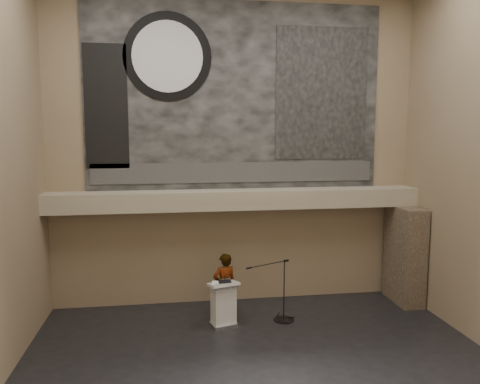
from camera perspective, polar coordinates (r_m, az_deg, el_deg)
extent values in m
plane|color=black|center=(10.11, 2.92, -20.74)|extent=(10.00, 10.00, 0.00)
cube|color=#806E51|center=(12.87, -0.54, 5.10)|extent=(10.00, 0.02, 8.50)
cube|color=#806E51|center=(5.10, 12.27, 1.39)|extent=(10.00, 0.02, 8.50)
cube|color=gray|center=(12.60, -0.27, -0.90)|extent=(10.00, 0.80, 0.50)
cylinder|color=#B2893D|center=(12.46, -7.54, -2.35)|extent=(0.04, 0.04, 0.06)
cylinder|color=#B2893D|center=(13.00, 8.08, -1.96)|extent=(0.04, 0.04, 0.06)
cube|color=black|center=(12.87, -0.53, 11.56)|extent=(8.00, 0.05, 5.00)
cube|color=#303030|center=(12.84, -0.49, 2.41)|extent=(7.76, 0.02, 0.55)
cylinder|color=black|center=(12.81, -8.83, 15.99)|extent=(2.30, 0.02, 2.30)
cylinder|color=silver|center=(12.79, -8.83, 16.00)|extent=(1.84, 0.02, 1.84)
cube|color=black|center=(13.39, 9.94, 11.71)|extent=(2.60, 0.02, 3.60)
cube|color=black|center=(12.78, -16.01, 9.95)|extent=(1.10, 0.02, 3.20)
cube|color=#413528|center=(13.95, 19.43, -7.21)|extent=(0.60, 1.40, 2.70)
cube|color=silver|center=(12.01, -2.02, -15.78)|extent=(0.73, 0.63, 0.08)
cube|color=white|center=(11.82, -2.03, -13.47)|extent=(0.63, 0.51, 0.96)
cube|color=white|center=(11.63, -2.03, -11.15)|extent=(0.81, 0.67, 0.13)
cube|color=black|center=(11.64, -1.87, -10.88)|extent=(0.31, 0.25, 0.04)
cube|color=white|center=(11.63, -2.90, -10.99)|extent=(0.25, 0.32, 0.00)
imported|color=white|center=(12.18, -1.90, -11.37)|extent=(0.70, 0.55, 1.70)
cylinder|color=black|center=(12.37, 5.35, -15.24)|extent=(0.52, 0.52, 0.02)
cylinder|color=black|center=(12.09, 5.39, -11.82)|extent=(0.03, 0.03, 1.59)
cylinder|color=black|center=(11.54, 3.32, -8.81)|extent=(1.10, 0.53, 0.02)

